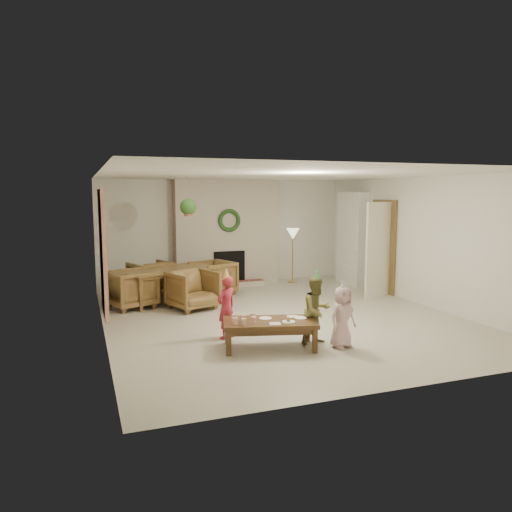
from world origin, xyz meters
name	(u,v)px	position (x,y,z in m)	size (l,w,h in m)	color
floor	(279,316)	(0.00, 0.00, 0.00)	(7.00, 7.00, 0.00)	#B7B29E
ceiling	(280,175)	(0.00, 0.00, 2.50)	(7.00, 7.00, 0.00)	white
wall_back	(224,232)	(0.00, 3.50, 1.25)	(7.00, 7.00, 0.00)	silver
wall_front	(403,280)	(0.00, -3.50, 1.25)	(7.00, 7.00, 0.00)	silver
wall_left	(101,254)	(-3.00, 0.00, 1.25)	(7.00, 7.00, 0.00)	silver
wall_right	(421,241)	(3.00, 0.00, 1.25)	(7.00, 7.00, 0.00)	silver
fireplace_mass	(227,233)	(0.00, 3.30, 1.25)	(2.50, 0.40, 2.50)	#561617
fireplace_hearth	(231,284)	(0.00, 2.95, 0.06)	(1.60, 0.30, 0.12)	#5D1A19
fireplace_firebox	(229,267)	(0.00, 3.12, 0.45)	(0.75, 0.12, 0.75)	black
fireplace_wreath	(229,220)	(0.00, 3.07, 1.55)	(0.54, 0.54, 0.10)	#1A3E17
floor_lamp_base	(292,282)	(1.60, 3.00, 0.01)	(0.25, 0.25, 0.03)	gold
floor_lamp_post	(293,257)	(1.60, 3.00, 0.62)	(0.03, 0.03, 1.19)	gold
floor_lamp_shade	(293,234)	(1.60, 3.00, 1.19)	(0.32, 0.32, 0.27)	beige
bookshelf_carcass	(352,239)	(2.84, 2.30, 1.10)	(0.30, 1.00, 2.20)	white
bookshelf_shelf_a	(351,266)	(2.82, 2.30, 0.45)	(0.30, 0.92, 0.03)	white
bookshelf_shelf_b	(351,249)	(2.82, 2.30, 0.85)	(0.30, 0.92, 0.03)	white
bookshelf_shelf_c	(352,232)	(2.82, 2.30, 1.25)	(0.30, 0.92, 0.03)	white
bookshelf_shelf_d	(352,216)	(2.82, 2.30, 1.65)	(0.30, 0.92, 0.03)	white
books_row_lower	(354,261)	(2.80, 2.15, 0.59)	(0.20, 0.40, 0.24)	red
books_row_mid	(350,243)	(2.80, 2.35, 0.99)	(0.20, 0.44, 0.24)	navy
books_row_upper	(353,227)	(2.80, 2.20, 1.38)	(0.20, 0.36, 0.22)	#AA6724
door_frame	(383,247)	(2.96, 1.20, 1.02)	(0.05, 0.86, 2.04)	brown
door_leaf	(378,250)	(2.58, 0.82, 1.00)	(0.05, 0.80, 2.00)	beige
curtain_panel	(103,252)	(-2.96, 0.20, 1.25)	(0.06, 1.20, 2.00)	#C9A88E
dining_table	(170,285)	(-1.62, 1.84, 0.33)	(1.90, 1.06, 0.67)	brown
dining_chair_near	(193,290)	(-1.33, 1.05, 0.37)	(0.79, 0.81, 0.74)	brown
dining_chair_far	(151,278)	(-1.91, 2.62, 0.37)	(0.79, 0.81, 0.74)	brown
dining_chair_left	(132,289)	(-2.40, 1.55, 0.37)	(0.79, 0.81, 0.74)	brown
dining_chair_right	(213,278)	(-0.64, 2.20, 0.37)	(0.79, 0.81, 0.74)	brown
hanging_plant_cord	(188,195)	(-1.30, 1.50, 2.15)	(0.01, 0.01, 0.70)	tan
hanging_plant_pot	(188,213)	(-1.30, 1.50, 1.80)	(0.16, 0.16, 0.12)	brown
hanging_plant_foliage	(188,207)	(-1.30, 1.50, 1.92)	(0.32, 0.32, 0.32)	#254F1A
coffee_table_top	(270,323)	(-0.82, -1.63, 0.37)	(1.30, 0.65, 0.06)	#4C3219
coffee_table_apron	(270,327)	(-0.82, -1.63, 0.30)	(1.20, 0.55, 0.08)	#4C3219
coffee_leg_fl	(229,343)	(-1.46, -1.73, 0.17)	(0.07, 0.07, 0.34)	#4C3219
coffee_leg_fr	(315,341)	(-0.32, -2.04, 0.17)	(0.07, 0.07, 0.34)	#4C3219
coffee_leg_bl	(228,332)	(-1.33, -1.22, 0.17)	(0.07, 0.07, 0.34)	#4C3219
coffee_leg_br	(307,330)	(-0.18, -1.52, 0.17)	(0.07, 0.07, 0.34)	#4C3219
cup_a	(235,321)	(-1.35, -1.64, 0.45)	(0.07, 0.07, 0.09)	white
cup_b	(234,317)	(-1.29, -1.45, 0.45)	(0.07, 0.07, 0.09)	white
cup_c	(244,322)	(-1.24, -1.72, 0.45)	(0.07, 0.07, 0.09)	white
cup_d	(243,318)	(-1.19, -1.53, 0.45)	(0.07, 0.07, 0.09)	white
cup_e	(254,320)	(-1.09, -1.68, 0.45)	(0.07, 0.07, 0.09)	white
cup_f	(252,316)	(-1.03, -1.49, 0.45)	(0.07, 0.07, 0.09)	white
plate_a	(265,318)	(-0.84, -1.50, 0.40)	(0.18, 0.18, 0.01)	white
plate_b	(289,322)	(-0.61, -1.79, 0.40)	(0.18, 0.18, 0.01)	white
plate_c	(300,318)	(-0.36, -1.65, 0.40)	(0.18, 0.18, 0.01)	white
food_scoop	(289,319)	(-0.61, -1.79, 0.44)	(0.07, 0.07, 0.07)	tan
napkin_left	(275,324)	(-0.82, -1.81, 0.40)	(0.15, 0.15, 0.01)	#E1A5B5
napkin_right	(292,317)	(-0.44, -1.54, 0.40)	(0.15, 0.15, 0.01)	#E1A5B5
child_red	(226,307)	(-1.27, -0.96, 0.48)	(0.35, 0.23, 0.96)	#A82434
party_hat_red	(226,273)	(-1.27, -0.96, 1.00)	(0.13, 0.13, 0.18)	#E7D74D
child_plaid	(317,310)	(-0.11, -1.66, 0.50)	(0.48, 0.38, 0.99)	#9C632A
party_hat_plaid	(317,274)	(-0.11, -1.66, 1.03)	(0.12, 0.12, 0.16)	#51BC50
child_pink	(342,317)	(0.16, -1.94, 0.44)	(0.43, 0.28, 0.88)	#D1A7AC
party_hat_pink	(343,284)	(0.16, -1.94, 0.92)	(0.11, 0.11, 0.16)	#A9A8AF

